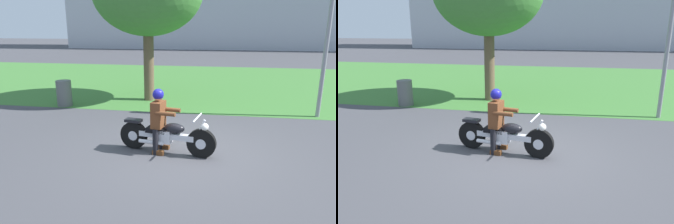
# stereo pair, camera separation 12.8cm
# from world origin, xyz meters

# --- Properties ---
(ground) EXTENTS (120.00, 120.00, 0.00)m
(ground) POSITION_xyz_m (0.00, 0.00, 0.00)
(ground) COLOR #424247
(grass_verge) EXTENTS (60.00, 12.00, 0.01)m
(grass_verge) POSITION_xyz_m (0.00, 9.05, 0.00)
(grass_verge) COLOR #3D7533
(grass_verge) RESTS_ON ground
(motorcycle_lead) EXTENTS (2.13, 0.70, 0.86)m
(motorcycle_lead) POSITION_xyz_m (-0.40, -0.11, 0.38)
(motorcycle_lead) COLOR black
(motorcycle_lead) RESTS_ON ground
(rider_lead) EXTENTS (0.60, 0.52, 1.39)m
(rider_lead) POSITION_xyz_m (-0.56, -0.08, 0.81)
(rider_lead) COLOR black
(rider_lead) RESTS_ON ground
(trash_can) EXTENTS (0.50, 0.50, 0.87)m
(trash_can) POSITION_xyz_m (-4.56, 3.32, 0.44)
(trash_can) COLOR #595E5B
(trash_can) RESTS_ON ground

